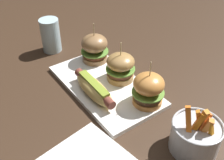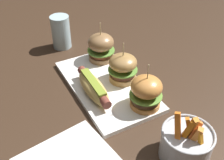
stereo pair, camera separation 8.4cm
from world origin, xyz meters
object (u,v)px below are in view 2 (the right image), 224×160
object	(u,v)px
platter_main	(106,85)
slider_right	(146,92)
slider_left	(101,47)
slider_center	(123,68)
water_glass	(61,32)
fries_bucket	(186,144)
hot_dog	(93,87)

from	to	relation	value
platter_main	slider_right	size ratio (longest dim) A/B	2.70
platter_main	slider_left	bearing A→B (deg)	159.75
slider_center	water_glass	distance (m)	0.33
water_glass	slider_right	bearing A→B (deg)	10.74
platter_main	slider_center	bearing A→B (deg)	84.60
platter_main	slider_center	xyz separation A→B (m)	(0.01, 0.06, 0.05)
platter_main	slider_left	size ratio (longest dim) A/B	2.69
slider_right	water_glass	xyz separation A→B (m)	(-0.46, -0.09, -0.00)
slider_center	slider_left	bearing A→B (deg)	-177.63
slider_right	fries_bucket	xyz separation A→B (m)	(0.19, -0.01, -0.02)
slider_left	slider_right	size ratio (longest dim) A/B	1.00
slider_left	slider_right	world-z (taller)	same
fries_bucket	hot_dog	bearing A→B (deg)	-162.17
slider_center	water_glass	bearing A→B (deg)	-163.92
hot_dog	fries_bucket	xyz separation A→B (m)	(0.31, 0.10, 0.01)
platter_main	fries_bucket	xyz separation A→B (m)	(0.33, 0.04, 0.04)
slider_right	platter_main	bearing A→B (deg)	-160.22
hot_dog	slider_right	xyz separation A→B (m)	(0.12, 0.11, 0.03)
hot_dog	slider_left	xyz separation A→B (m)	(-0.16, 0.11, 0.03)
slider_right	water_glass	bearing A→B (deg)	-169.26
slider_left	water_glass	xyz separation A→B (m)	(-0.18, -0.09, -0.00)
slider_center	water_glass	xyz separation A→B (m)	(-0.32, -0.09, 0.00)
slider_right	fries_bucket	distance (m)	0.19
slider_center	slider_right	xyz separation A→B (m)	(0.14, -0.01, 0.00)
slider_left	water_glass	size ratio (longest dim) A/B	1.12
platter_main	water_glass	xyz separation A→B (m)	(-0.31, -0.03, 0.06)
water_glass	fries_bucket	bearing A→B (deg)	6.81
slider_right	fries_bucket	world-z (taller)	slider_right
slider_left	water_glass	bearing A→B (deg)	-153.83
water_glass	slider_left	bearing A→B (deg)	26.17
platter_main	hot_dog	size ratio (longest dim) A/B	1.96
platter_main	water_glass	bearing A→B (deg)	-173.65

